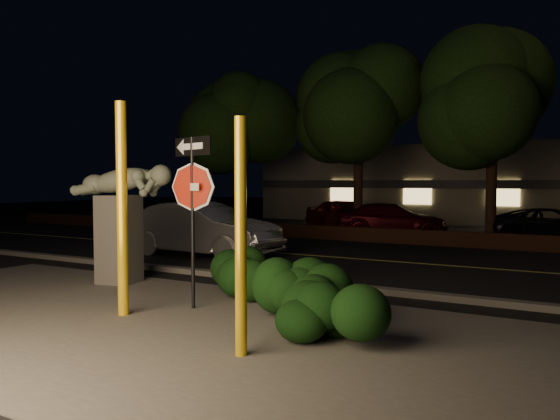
% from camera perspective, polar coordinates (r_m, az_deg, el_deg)
% --- Properties ---
extents(ground, '(90.00, 90.00, 0.00)m').
position_cam_1_polar(ground, '(17.95, 11.84, -3.90)').
color(ground, black).
rests_on(ground, ground).
extents(patio, '(14.00, 6.00, 0.02)m').
position_cam_1_polar(patio, '(8.33, -12.32, -11.86)').
color(patio, '#4C4944').
rests_on(patio, ground).
extents(road, '(80.00, 8.00, 0.01)m').
position_cam_1_polar(road, '(15.14, 8.38, -5.13)').
color(road, black).
rests_on(road, ground).
extents(lane_marking, '(80.00, 0.12, 0.00)m').
position_cam_1_polar(lane_marking, '(15.14, 8.38, -5.08)').
color(lane_marking, '#AEAB45').
rests_on(lane_marking, road).
extents(curb, '(80.00, 0.25, 0.12)m').
position_cam_1_polar(curb, '(11.45, 0.91, -7.45)').
color(curb, '#4C4944').
rests_on(curb, ground).
extents(brick_wall, '(40.00, 0.35, 0.50)m').
position_cam_1_polar(brick_wall, '(19.16, 13.03, -2.73)').
color(brick_wall, '#4D2718').
rests_on(brick_wall, ground).
extents(parking_lot, '(40.00, 12.00, 0.01)m').
position_cam_1_polar(parking_lot, '(24.68, 16.77, -2.08)').
color(parking_lot, black).
rests_on(parking_lot, ground).
extents(building, '(22.00, 10.20, 4.00)m').
position_cam_1_polar(building, '(32.42, 19.94, 2.58)').
color(building, '#71695B').
rests_on(building, ground).
extents(tree_far_a, '(4.60, 4.60, 7.43)m').
position_cam_1_polar(tree_far_a, '(24.27, -4.36, 10.58)').
color(tree_far_a, black).
rests_on(tree_far_a, ground).
extents(tree_far_b, '(5.20, 5.20, 8.41)m').
position_cam_1_polar(tree_far_b, '(22.02, 8.24, 13.21)').
color(tree_far_b, black).
rests_on(tree_far_b, ground).
extents(tree_far_c, '(4.80, 4.80, 7.84)m').
position_cam_1_polar(tree_far_c, '(20.31, 21.41, 12.79)').
color(tree_far_c, black).
rests_on(tree_far_c, ground).
extents(yellow_pole_left, '(0.17, 0.17, 3.38)m').
position_cam_1_polar(yellow_pole_left, '(8.93, -16.18, 0.03)').
color(yellow_pole_left, yellow).
rests_on(yellow_pole_left, ground).
extents(yellow_pole_right, '(0.15, 0.15, 2.91)m').
position_cam_1_polar(yellow_pole_right, '(6.60, -4.12, -2.92)').
color(yellow_pole_right, gold).
rests_on(yellow_pole_right, ground).
extents(signpost, '(0.94, 0.30, 2.87)m').
position_cam_1_polar(signpost, '(9.12, -9.14, 2.35)').
color(signpost, black).
rests_on(signpost, ground).
extents(sculpture, '(2.32, 1.03, 2.48)m').
position_cam_1_polar(sculpture, '(11.81, -16.33, -0.08)').
color(sculpture, '#4C4944').
rests_on(sculpture, ground).
extents(hedge_center, '(2.05, 1.43, 0.97)m').
position_cam_1_polar(hedge_center, '(9.99, -3.35, -6.52)').
color(hedge_center, black).
rests_on(hedge_center, ground).
extents(hedge_right, '(1.84, 1.08, 1.16)m').
position_cam_1_polar(hedge_right, '(8.41, 2.39, -7.66)').
color(hedge_right, black).
rests_on(hedge_right, ground).
extents(hedge_far_right, '(1.73, 1.38, 1.05)m').
position_cam_1_polar(hedge_far_right, '(7.41, 5.54, -9.58)').
color(hedge_far_right, black).
rests_on(hedge_far_right, ground).
extents(silver_sedan, '(4.71, 1.74, 1.54)m').
position_cam_1_polar(silver_sedan, '(15.75, -8.10, -2.01)').
color(silver_sedan, '#AFB0B5').
rests_on(silver_sedan, ground).
extents(parked_car_red, '(4.38, 3.04, 1.38)m').
position_cam_1_polar(parked_car_red, '(23.93, 6.98, -0.48)').
color(parked_car_red, maroon).
rests_on(parked_car_red, ground).
extents(parked_car_darkred, '(4.72, 3.20, 1.27)m').
position_cam_1_polar(parked_car_darkred, '(21.99, 11.56, -0.98)').
color(parked_car_darkred, '#42060F').
rests_on(parked_car_darkred, ground).
extents(parked_car_dark, '(4.72, 3.16, 1.20)m').
position_cam_1_polar(parked_car_dark, '(21.12, 26.62, -1.49)').
color(parked_car_dark, black).
rests_on(parked_car_dark, ground).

